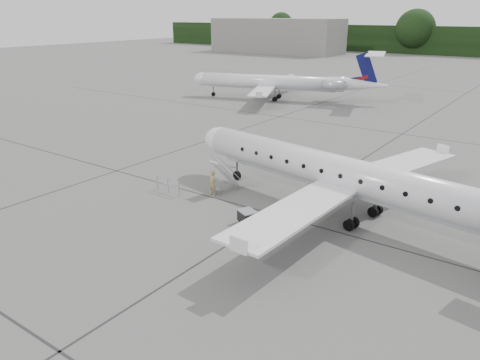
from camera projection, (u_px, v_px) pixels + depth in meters
The scene contains 8 objects.
ground at pixel (331, 277), 21.84m from camera, with size 320.00×320.00×0.00m, color slate.
terminal_building at pixel (277, 36), 142.70m from camera, with size 40.00×14.00×10.00m, color slate.
main_regional_jet at pixel (353, 159), 27.02m from camera, with size 28.54×20.55×7.32m, color silver, non-canonical shape.
airstair at pixel (226, 175), 32.12m from camera, with size 0.85×2.16×2.29m, color silver, non-canonical shape.
passenger at pixel (212, 183), 31.41m from camera, with size 0.62×0.41×1.71m, color #9A8554.
safety_railing at pixel (168, 186), 31.96m from camera, with size 2.20×0.08×1.00m, color #999CA2, non-canonical shape.
baggage_cart at pixel (247, 217), 27.25m from camera, with size 1.01×0.82×0.88m, color black, non-canonical shape.
bg_regional_left at pixel (271, 75), 65.47m from camera, with size 25.97×18.70×6.81m, color silver, non-canonical shape.
Camera 1 is at (7.57, -17.96, 11.66)m, focal length 35.00 mm.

